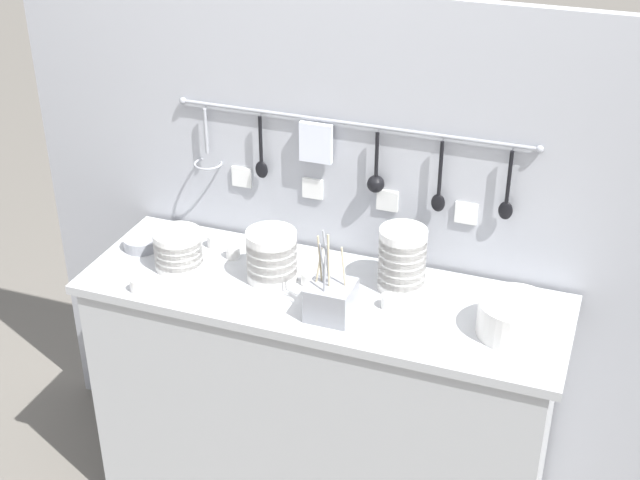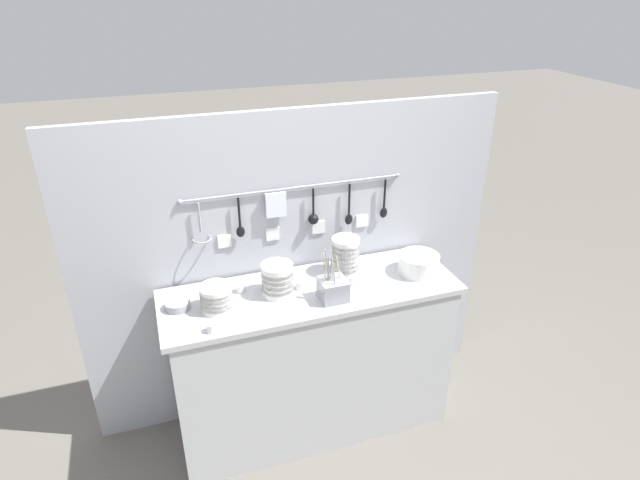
{
  "view_description": "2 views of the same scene",
  "coord_description": "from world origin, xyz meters",
  "px_view_note": "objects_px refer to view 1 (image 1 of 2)",
  "views": [
    {
      "loc": [
        0.81,
        -2.2,
        2.4
      ],
      "look_at": [
        -0.01,
        0.02,
        1.08
      ],
      "focal_mm": 50.0,
      "sensor_mm": 36.0,
      "label": 1
    },
    {
      "loc": [
        -0.71,
        -2.21,
        2.36
      ],
      "look_at": [
        0.05,
        -0.0,
        1.19
      ],
      "focal_mm": 30.0,
      "sensor_mm": 36.0,
      "label": 2
    }
  ],
  "objects_px": {
    "steel_mixing_bowl": "(142,243)",
    "cup_mid_row": "(308,278)",
    "bowl_stack_tall_left": "(178,250)",
    "cup_by_caddy": "(138,285)",
    "bowl_stack_nested_right": "(402,259)",
    "cup_front_right": "(389,302)",
    "cutlery_caddy": "(331,299)",
    "bowl_stack_back_corner": "(272,256)",
    "cup_edge_far": "(214,241)",
    "cup_back_right": "(233,252)",
    "plate_stack": "(515,318)"
  },
  "relations": [
    {
      "from": "bowl_stack_tall_left",
      "to": "cup_by_caddy",
      "type": "distance_m",
      "value": 0.19
    },
    {
      "from": "cup_by_caddy",
      "to": "cup_front_right",
      "type": "distance_m",
      "value": 0.78
    },
    {
      "from": "bowl_stack_nested_right",
      "to": "steel_mixing_bowl",
      "type": "distance_m",
      "value": 0.89
    },
    {
      "from": "bowl_stack_tall_left",
      "to": "cup_front_right",
      "type": "height_order",
      "value": "bowl_stack_tall_left"
    },
    {
      "from": "steel_mixing_bowl",
      "to": "cutlery_caddy",
      "type": "height_order",
      "value": "cutlery_caddy"
    },
    {
      "from": "cup_edge_far",
      "to": "cup_mid_row",
      "type": "distance_m",
      "value": 0.4
    },
    {
      "from": "plate_stack",
      "to": "bowl_stack_tall_left",
      "type": "bearing_deg",
      "value": -179.89
    },
    {
      "from": "bowl_stack_tall_left",
      "to": "plate_stack",
      "type": "distance_m",
      "value": 1.08
    },
    {
      "from": "cup_back_right",
      "to": "bowl_stack_back_corner",
      "type": "bearing_deg",
      "value": -24.37
    },
    {
      "from": "bowl_stack_back_corner",
      "to": "cup_front_right",
      "type": "xyz_separation_m",
      "value": [
        0.4,
        -0.03,
        -0.06
      ]
    },
    {
      "from": "plate_stack",
      "to": "cup_back_right",
      "type": "relative_size",
      "value": 4.7
    },
    {
      "from": "plate_stack",
      "to": "cup_back_right",
      "type": "bearing_deg",
      "value": 173.09
    },
    {
      "from": "bowl_stack_tall_left",
      "to": "steel_mixing_bowl",
      "type": "bearing_deg",
      "value": 158.97
    },
    {
      "from": "cup_front_right",
      "to": "plate_stack",
      "type": "bearing_deg",
      "value": -0.44
    },
    {
      "from": "bowl_stack_nested_right",
      "to": "cup_edge_far",
      "type": "height_order",
      "value": "bowl_stack_nested_right"
    },
    {
      "from": "cup_back_right",
      "to": "cup_by_caddy",
      "type": "bearing_deg",
      "value": -123.29
    },
    {
      "from": "cup_back_right",
      "to": "cup_front_right",
      "type": "relative_size",
      "value": 1.0
    },
    {
      "from": "cup_by_caddy",
      "to": "bowl_stack_tall_left",
      "type": "bearing_deg",
      "value": 73.19
    },
    {
      "from": "bowl_stack_tall_left",
      "to": "steel_mixing_bowl",
      "type": "relative_size",
      "value": 1.27
    },
    {
      "from": "bowl_stack_back_corner",
      "to": "cutlery_caddy",
      "type": "height_order",
      "value": "cutlery_caddy"
    },
    {
      "from": "bowl_stack_back_corner",
      "to": "cup_mid_row",
      "type": "bearing_deg",
      "value": 4.11
    },
    {
      "from": "plate_stack",
      "to": "bowl_stack_nested_right",
      "type": "bearing_deg",
      "value": 161.23
    },
    {
      "from": "bowl_stack_back_corner",
      "to": "cup_by_caddy",
      "type": "bearing_deg",
      "value": -149.83
    },
    {
      "from": "cutlery_caddy",
      "to": "cup_mid_row",
      "type": "bearing_deg",
      "value": 131.58
    },
    {
      "from": "bowl_stack_back_corner",
      "to": "cup_back_right",
      "type": "xyz_separation_m",
      "value": [
        -0.17,
        0.08,
        -0.06
      ]
    },
    {
      "from": "steel_mixing_bowl",
      "to": "cup_mid_row",
      "type": "xyz_separation_m",
      "value": [
        0.61,
        -0.02,
        0.0
      ]
    },
    {
      "from": "bowl_stack_nested_right",
      "to": "cutlery_caddy",
      "type": "height_order",
      "value": "cutlery_caddy"
    },
    {
      "from": "bowl_stack_nested_right",
      "to": "steel_mixing_bowl",
      "type": "height_order",
      "value": "bowl_stack_nested_right"
    },
    {
      "from": "cup_front_right",
      "to": "bowl_stack_nested_right",
      "type": "bearing_deg",
      "value": 88.62
    },
    {
      "from": "cup_edge_far",
      "to": "bowl_stack_tall_left",
      "type": "bearing_deg",
      "value": -106.16
    },
    {
      "from": "bowl_stack_nested_right",
      "to": "cup_front_right",
      "type": "bearing_deg",
      "value": -91.38
    },
    {
      "from": "bowl_stack_nested_right",
      "to": "cup_back_right",
      "type": "height_order",
      "value": "bowl_stack_nested_right"
    },
    {
      "from": "steel_mixing_bowl",
      "to": "cup_by_caddy",
      "type": "height_order",
      "value": "cup_by_caddy"
    },
    {
      "from": "bowl_stack_back_corner",
      "to": "cutlery_caddy",
      "type": "relative_size",
      "value": 0.61
    },
    {
      "from": "bowl_stack_back_corner",
      "to": "bowl_stack_tall_left",
      "type": "height_order",
      "value": "bowl_stack_back_corner"
    },
    {
      "from": "bowl_stack_nested_right",
      "to": "cup_back_right",
      "type": "bearing_deg",
      "value": -178.76
    },
    {
      "from": "cup_edge_far",
      "to": "cup_by_caddy",
      "type": "relative_size",
      "value": 1.0
    },
    {
      "from": "cup_mid_row",
      "to": "bowl_stack_tall_left",
      "type": "bearing_deg",
      "value": -173.83
    },
    {
      "from": "plate_stack",
      "to": "cup_by_caddy",
      "type": "distance_m",
      "value": 1.15
    },
    {
      "from": "bowl_stack_tall_left",
      "to": "cup_mid_row",
      "type": "distance_m",
      "value": 0.44
    },
    {
      "from": "steel_mixing_bowl",
      "to": "cup_by_caddy",
      "type": "distance_m",
      "value": 0.27
    },
    {
      "from": "bowl_stack_nested_right",
      "to": "plate_stack",
      "type": "relative_size",
      "value": 0.94
    },
    {
      "from": "cup_by_caddy",
      "to": "cup_edge_far",
      "type": "bearing_deg",
      "value": 73.5
    },
    {
      "from": "cup_by_caddy",
      "to": "cup_mid_row",
      "type": "height_order",
      "value": "same"
    },
    {
      "from": "cup_mid_row",
      "to": "plate_stack",
      "type": "bearing_deg",
      "value": -3.91
    },
    {
      "from": "bowl_stack_tall_left",
      "to": "cup_front_right",
      "type": "relative_size",
      "value": 3.36
    },
    {
      "from": "cup_edge_far",
      "to": "steel_mixing_bowl",
      "type": "bearing_deg",
      "value": -157.62
    },
    {
      "from": "plate_stack",
      "to": "cup_front_right",
      "type": "relative_size",
      "value": 4.7
    },
    {
      "from": "cup_by_caddy",
      "to": "cup_back_right",
      "type": "bearing_deg",
      "value": 56.71
    },
    {
      "from": "bowl_stack_tall_left",
      "to": "cup_back_right",
      "type": "distance_m",
      "value": 0.19
    }
  ]
}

